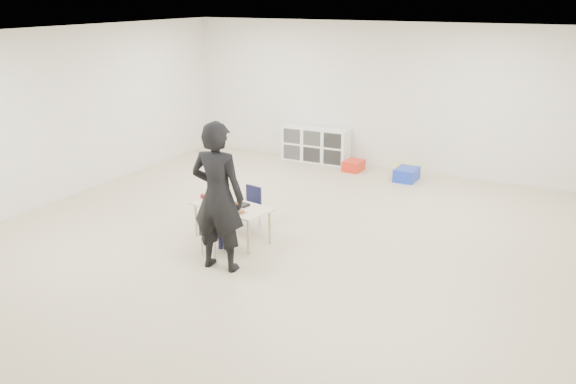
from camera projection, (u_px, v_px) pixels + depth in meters
The scene contains 16 objects.
room at pixel (264, 145), 7.96m from camera, with size 9.00×9.02×2.80m.
table at pixel (232, 223), 8.46m from camera, with size 1.20×0.76×0.51m.
chair_near at pixel (214, 233), 7.99m from camera, with size 0.30×0.28×0.61m, color #111334, non-canonical shape.
chair_far at pixel (248, 208), 8.91m from camera, with size 0.30×0.28×0.61m, color #111334, non-canonical shape.
child at pixel (214, 220), 7.93m from camera, with size 0.41×0.41×0.96m, color #B7CDF8, non-canonical shape.
lunch_tray_near at pixel (240, 204), 8.39m from camera, with size 0.22×0.16×0.03m, color black.
lunch_tray_far at pixel (215, 198), 8.65m from camera, with size 0.22×0.16×0.03m, color black.
milk_carton at pixel (226, 205), 8.25m from camera, with size 0.07×0.07×0.10m, color white.
bread_roll at pixel (241, 210), 8.10m from camera, with size 0.09×0.09×0.07m, color tan.
apple_near at pixel (227, 200), 8.51m from camera, with size 0.07×0.07×0.07m, color maroon.
apple_far at pixel (203, 196), 8.66m from camera, with size 0.07×0.07×0.07m, color maroon.
cubby_shelf at pixel (316, 145), 12.43m from camera, with size 1.40×0.40×0.70m, color white.
adult at pixel (218, 197), 7.40m from camera, with size 0.69×0.45×1.88m, color black.
bin_red at pixel (354, 166), 11.84m from camera, with size 0.32×0.42×0.20m, color red.
bin_yellow at pixel (404, 172), 11.36m from camera, with size 0.35×0.45×0.22m, color yellow.
bin_blue at pixel (407, 174), 11.20m from camera, with size 0.38×0.48×0.24m, color #1936BD.
Camera 1 is at (3.83, -6.75, 3.30)m, focal length 38.00 mm.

